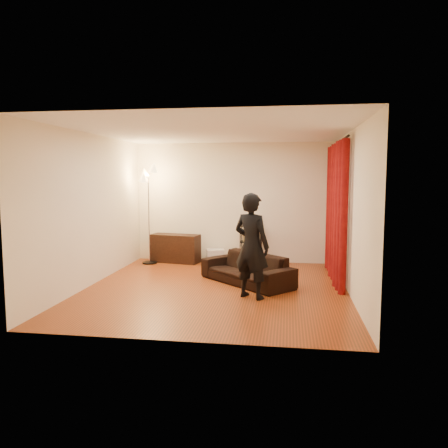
% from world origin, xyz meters
% --- Properties ---
extents(floor, '(5.00, 5.00, 0.00)m').
position_xyz_m(floor, '(0.00, 0.00, 0.00)').
color(floor, '#9A3C14').
rests_on(floor, ground).
extents(ceiling, '(5.00, 5.00, 0.00)m').
position_xyz_m(ceiling, '(0.00, 0.00, 2.70)').
color(ceiling, white).
rests_on(ceiling, ground).
extents(wall_back, '(5.00, 0.00, 5.00)m').
position_xyz_m(wall_back, '(0.00, 2.50, 1.35)').
color(wall_back, white).
rests_on(wall_back, ground).
extents(wall_front, '(5.00, 0.00, 5.00)m').
position_xyz_m(wall_front, '(0.00, -2.50, 1.35)').
color(wall_front, white).
rests_on(wall_front, ground).
extents(wall_left, '(0.00, 5.00, 5.00)m').
position_xyz_m(wall_left, '(-2.25, 0.00, 1.35)').
color(wall_left, white).
rests_on(wall_left, ground).
extents(wall_right, '(0.00, 5.00, 5.00)m').
position_xyz_m(wall_right, '(2.25, 0.00, 1.35)').
color(wall_right, white).
rests_on(wall_right, ground).
extents(curtain_rod, '(0.04, 2.65, 0.04)m').
position_xyz_m(curtain_rod, '(2.15, 1.12, 2.58)').
color(curtain_rod, black).
rests_on(curtain_rod, wall_right).
extents(curtain, '(0.22, 2.65, 2.55)m').
position_xyz_m(curtain, '(2.13, 1.12, 1.28)').
color(curtain, maroon).
rests_on(curtain, ground).
extents(sofa, '(1.85, 1.79, 0.54)m').
position_xyz_m(sofa, '(0.50, 0.45, 0.27)').
color(sofa, black).
rests_on(sofa, ground).
extents(person, '(0.74, 0.65, 1.69)m').
position_xyz_m(person, '(0.66, -0.51, 0.85)').
color(person, black).
rests_on(person, ground).
extents(media_cabinet, '(1.15, 0.60, 0.64)m').
position_xyz_m(media_cabinet, '(-1.29, 2.19, 0.32)').
color(media_cabinet, black).
rests_on(media_cabinet, ground).
extents(storage_boxes, '(0.44, 0.38, 0.31)m').
position_xyz_m(storage_boxes, '(-0.39, 2.26, 0.16)').
color(storage_boxes, beige).
rests_on(storage_boxes, ground).
extents(wire_shelf, '(0.48, 0.36, 0.99)m').
position_xyz_m(wire_shelf, '(0.42, 2.28, 0.50)').
color(wire_shelf, black).
rests_on(wire_shelf, ground).
extents(floor_lamp, '(0.51, 0.51, 2.14)m').
position_xyz_m(floor_lamp, '(-1.84, 1.96, 1.07)').
color(floor_lamp, silver).
rests_on(floor_lamp, ground).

